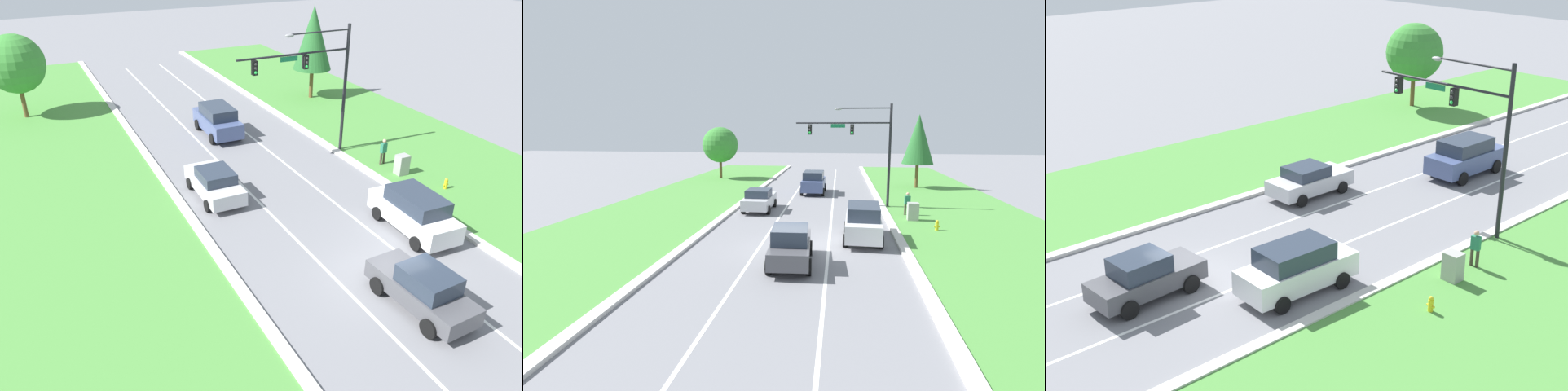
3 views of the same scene
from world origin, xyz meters
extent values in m
plane|color=slate|center=(0.00, 0.00, 0.00)|extent=(160.00, 160.00, 0.00)
cube|color=beige|center=(5.65, 0.00, 0.07)|extent=(0.50, 90.00, 0.15)
cube|color=beige|center=(-5.65, 0.00, 0.07)|extent=(0.50, 90.00, 0.15)
cube|color=#4C8E3D|center=(-10.90, 0.00, 0.04)|extent=(10.00, 90.00, 0.08)
cube|color=white|center=(-1.80, 0.00, 0.00)|extent=(0.14, 81.00, 0.01)
cube|color=white|center=(1.80, 0.00, 0.00)|extent=(0.14, 81.00, 0.01)
cylinder|color=black|center=(6.08, 12.52, 3.99)|extent=(0.20, 0.20, 7.97)
cylinder|color=black|center=(2.46, 12.52, 6.54)|extent=(7.24, 0.12, 0.12)
cube|color=#147042|center=(2.10, 12.52, 6.32)|extent=(1.10, 0.04, 0.28)
cylinder|color=black|center=(4.09, 12.52, 7.65)|extent=(3.98, 0.09, 0.09)
ellipsoid|color=gray|center=(2.10, 12.52, 7.60)|extent=(0.56, 0.28, 0.20)
cube|color=black|center=(3.19, 12.52, 6.04)|extent=(0.28, 0.32, 0.80)
sphere|color=#2D2D2D|center=(3.19, 12.35, 6.27)|extent=(0.16, 0.16, 0.16)
sphere|color=#2D2D2D|center=(3.19, 12.35, 6.04)|extent=(0.16, 0.16, 0.16)
sphere|color=#23D647|center=(3.19, 12.35, 5.81)|extent=(0.16, 0.16, 0.16)
cube|color=black|center=(-0.07, 12.52, 6.04)|extent=(0.28, 0.32, 0.80)
sphere|color=#2D2D2D|center=(-0.07, 12.35, 6.27)|extent=(0.16, 0.16, 0.16)
sphere|color=#2D2D2D|center=(-0.07, 12.35, 6.04)|extent=(0.16, 0.16, 0.16)
sphere|color=#23D647|center=(-0.07, 12.35, 5.81)|extent=(0.16, 0.16, 0.16)
cube|color=#475684|center=(-0.11, 18.59, 0.87)|extent=(2.06, 4.97, 0.99)
cube|color=#283342|center=(-0.11, 18.47, 1.74)|extent=(1.84, 2.99, 0.74)
cylinder|color=black|center=(0.89, 20.11, 0.38)|extent=(0.25, 0.76, 0.75)
cylinder|color=black|center=(-1.07, 20.14, 0.38)|extent=(0.25, 0.76, 0.75)
cylinder|color=black|center=(0.85, 17.04, 0.38)|extent=(0.25, 0.76, 0.75)
cylinder|color=black|center=(-1.11, 17.07, 0.38)|extent=(0.25, 0.76, 0.75)
cube|color=silver|center=(-3.65, 10.02, 0.70)|extent=(1.90, 4.60, 0.76)
cube|color=#283342|center=(-3.65, 9.74, 1.37)|extent=(1.71, 2.07, 0.56)
cylinder|color=black|center=(-2.72, 11.44, 0.32)|extent=(0.24, 0.64, 0.64)
cylinder|color=black|center=(-4.58, 11.44, 0.32)|extent=(0.24, 0.64, 0.64)
cylinder|color=black|center=(-2.73, 8.59, 0.32)|extent=(0.24, 0.64, 0.64)
cylinder|color=black|center=(-4.58, 8.59, 0.32)|extent=(0.24, 0.64, 0.64)
cube|color=white|center=(3.63, 2.64, 0.82)|extent=(2.07, 4.88, 0.96)
cube|color=#283342|center=(3.63, 2.52, 1.66)|extent=(1.81, 2.95, 0.72)
cylinder|color=black|center=(4.61, 4.10, 0.34)|extent=(0.27, 0.69, 0.68)
cylinder|color=black|center=(2.77, 4.17, 0.34)|extent=(0.27, 0.69, 0.68)
cylinder|color=black|center=(4.50, 1.12, 0.34)|extent=(0.27, 0.69, 0.68)
cylinder|color=black|center=(2.65, 1.19, 0.34)|extent=(0.27, 0.69, 0.68)
cube|color=#4C4C51|center=(0.13, -1.89, 0.74)|extent=(1.99, 4.54, 0.74)
cube|color=#283342|center=(0.14, -2.15, 1.46)|extent=(1.68, 2.09, 0.70)
cylinder|color=black|center=(0.91, -0.46, 0.37)|extent=(0.28, 0.75, 0.73)
cylinder|color=black|center=(-0.80, -0.56, 0.37)|extent=(0.28, 0.75, 0.73)
cylinder|color=black|center=(1.06, -3.22, 0.37)|extent=(0.28, 0.75, 0.73)
cylinder|color=black|center=(-0.65, -3.31, 0.37)|extent=(0.28, 0.75, 0.73)
cube|color=#9E9E99|center=(7.19, 7.75, 0.63)|extent=(0.70, 0.60, 1.26)
cylinder|color=#42382D|center=(6.95, 9.37, 0.42)|extent=(0.14, 0.14, 0.84)
cylinder|color=#42382D|center=(7.20, 9.41, 0.42)|extent=(0.14, 0.14, 0.84)
cube|color=#287556|center=(7.08, 9.39, 1.14)|extent=(0.41, 0.27, 0.60)
sphere|color=tan|center=(7.08, 9.39, 1.58)|extent=(0.22, 0.22, 0.22)
cylinder|color=gold|center=(8.17, 5.16, 0.28)|extent=(0.20, 0.20, 0.55)
sphere|color=gold|center=(8.17, 5.16, 0.61)|extent=(0.18, 0.18, 0.18)
cylinder|color=gold|center=(8.05, 5.16, 0.30)|extent=(0.10, 0.09, 0.09)
cylinder|color=gold|center=(8.29, 5.16, 0.30)|extent=(0.10, 0.09, 0.09)
cylinder|color=brown|center=(10.15, 23.17, 1.26)|extent=(0.32, 0.32, 2.51)
cone|color=#28662D|center=(10.15, 23.17, 5.02)|extent=(3.13, 3.13, 5.01)
cylinder|color=brown|center=(-12.03, 28.21, 1.26)|extent=(0.32, 0.32, 2.52)
sphere|color=#388433|center=(-12.03, 28.21, 4.12)|extent=(4.26, 4.26, 4.26)
camera|label=1|loc=(-11.97, -13.06, 12.98)|focal=35.00mm
camera|label=2|loc=(2.24, -19.66, 6.20)|focal=28.00mm
camera|label=3|loc=(22.33, -13.90, 13.79)|focal=50.00mm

